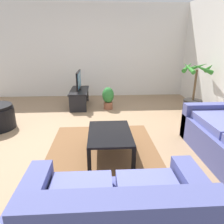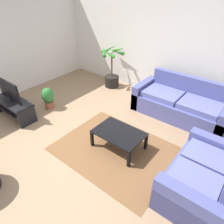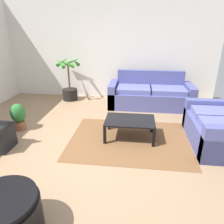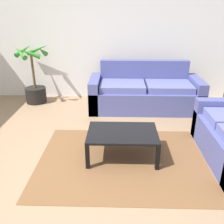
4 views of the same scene
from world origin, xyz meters
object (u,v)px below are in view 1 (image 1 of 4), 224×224
at_px(tv_stand, 79,95).
at_px(potted_palm, 194,96).
at_px(tv, 79,80).
at_px(coffee_table, 110,135).
at_px(potted_plant_small, 108,97).

distance_m(tv_stand, potted_palm, 2.84).
height_order(tv, coffee_table, tv).
relative_size(potted_palm, potted_plant_small, 2.17).
relative_size(coffee_table, potted_plant_small, 1.64).
distance_m(tv_stand, tv, 0.41).
xyz_separation_m(tv, potted_palm, (0.74, 2.73, -0.27)).
height_order(coffee_table, potted_plant_small, potted_plant_small).
bearing_deg(potted_plant_small, tv, -112.11).
bearing_deg(tv_stand, coffee_table, 14.71).
relative_size(tv, coffee_table, 0.86).
distance_m(coffee_table, potted_palm, 2.75).
xyz_separation_m(tv_stand, potted_palm, (0.74, 2.73, 0.14)).
relative_size(tv_stand, potted_plant_small, 1.97).
distance_m(potted_palm, potted_plant_small, 2.04).
bearing_deg(potted_palm, coffee_table, -48.63).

